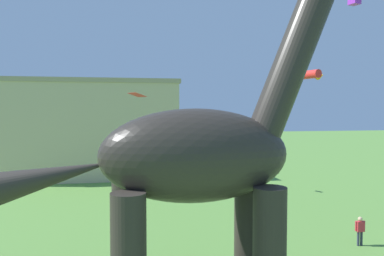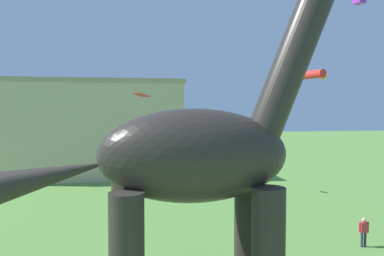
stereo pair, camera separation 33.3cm
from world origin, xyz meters
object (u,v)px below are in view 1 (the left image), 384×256
(person_far_spectator, at_px, (360,228))
(kite_high_left, at_px, (277,149))
(dinosaur_sculpture, at_px, (193,156))
(kite_near_high, at_px, (311,75))
(kite_apex, at_px, (137,95))

(person_far_spectator, height_order, kite_high_left, kite_high_left)
(dinosaur_sculpture, distance_m, kite_near_high, 18.76)
(kite_high_left, bearing_deg, dinosaur_sculpture, -120.26)
(kite_apex, distance_m, kite_high_left, 14.71)
(person_far_spectator, distance_m, kite_high_left, 14.97)
(kite_near_high, height_order, kite_apex, kite_near_high)
(person_far_spectator, xyz_separation_m, kite_apex, (-12.23, 10.81, 7.97))
(kite_high_left, bearing_deg, kite_near_high, -91.06)
(kite_apex, bearing_deg, dinosaur_sculpture, -85.35)
(person_far_spectator, bearing_deg, kite_near_high, 108.83)
(person_far_spectator, xyz_separation_m, kite_near_high, (0.97, 7.99, 9.50))
(dinosaur_sculpture, xyz_separation_m, kite_high_left, (11.96, 20.50, -2.11))
(kite_apex, bearing_deg, kite_near_high, -12.08)
(person_far_spectator, bearing_deg, kite_apex, 164.27)
(dinosaur_sculpture, relative_size, kite_near_high, 7.09)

